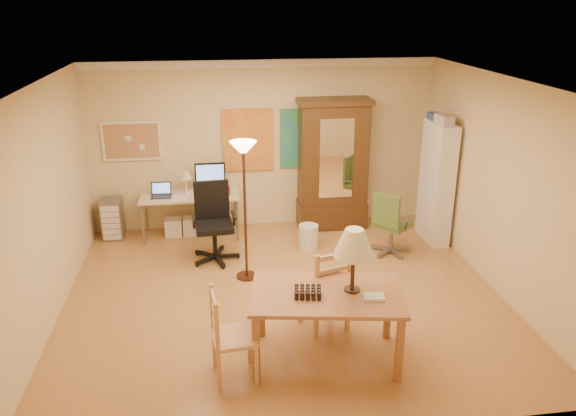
{
  "coord_description": "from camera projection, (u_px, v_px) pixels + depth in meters",
  "views": [
    {
      "loc": [
        -0.84,
        -6.28,
        3.59
      ],
      "look_at": [
        0.09,
        0.3,
        1.08
      ],
      "focal_mm": 35.0,
      "sensor_mm": 36.0,
      "label": 1
    }
  ],
  "objects": [
    {
      "name": "floor",
      "position": [
        284.0,
        295.0,
        7.19
      ],
      "size": [
        5.5,
        5.5,
        0.0
      ],
      "primitive_type": "plane",
      "color": "#A9753C",
      "rests_on": "ground"
    },
    {
      "name": "crown_molding",
      "position": [
        262.0,
        63.0,
        8.54
      ],
      "size": [
        5.5,
        0.08,
        0.12
      ],
      "primitive_type": "cube",
      "color": "white",
      "rests_on": "floor"
    },
    {
      "name": "corkboard",
      "position": [
        132.0,
        141.0,
        8.69
      ],
      "size": [
        0.9,
        0.04,
        0.62
      ],
      "primitive_type": "cube",
      "color": "tan",
      "rests_on": "floor"
    },
    {
      "name": "art_panel_left",
      "position": [
        248.0,
        140.0,
        8.94
      ],
      "size": [
        0.8,
        0.04,
        1.0
      ],
      "primitive_type": "cube",
      "color": "gold",
      "rests_on": "floor"
    },
    {
      "name": "art_panel_right",
      "position": [
        303.0,
        138.0,
        9.06
      ],
      "size": [
        0.75,
        0.04,
        0.95
      ],
      "primitive_type": "cube",
      "color": "teal",
      "rests_on": "floor"
    },
    {
      "name": "dining_table",
      "position": [
        337.0,
        279.0,
        5.66
      ],
      "size": [
        1.67,
        1.17,
        1.45
      ],
      "color": "brown",
      "rests_on": "floor"
    },
    {
      "name": "ladder_chair_back",
      "position": [
        326.0,
        290.0,
        6.34
      ],
      "size": [
        0.59,
        0.58,
        1.03
      ],
      "color": "tan",
      "rests_on": "floor"
    },
    {
      "name": "ladder_chair_left",
      "position": [
        231.0,
        338.0,
        5.51
      ],
      "size": [
        0.47,
        0.48,
        0.96
      ],
      "color": "tan",
      "rests_on": "floor"
    },
    {
      "name": "torchiere_lamp",
      "position": [
        244.0,
        170.0,
        7.14
      ],
      "size": [
        0.34,
        0.34,
        1.9
      ],
      "color": "#3D2218",
      "rests_on": "floor"
    },
    {
      "name": "computer_desk",
      "position": [
        192.0,
        210.0,
        8.89
      ],
      "size": [
        1.53,
        0.67,
        1.16
      ],
      "color": "#BCB089",
      "rests_on": "floor"
    },
    {
      "name": "office_chair_black",
      "position": [
        215.0,
        240.0,
        8.1
      ],
      "size": [
        0.7,
        0.7,
        1.13
      ],
      "color": "black",
      "rests_on": "floor"
    },
    {
      "name": "office_chair_green",
      "position": [
        390.0,
        237.0,
        8.29
      ],
      "size": [
        0.62,
        0.62,
        0.97
      ],
      "color": "slate",
      "rests_on": "floor"
    },
    {
      "name": "drawer_cart",
      "position": [
        112.0,
        218.0,
        8.84
      ],
      "size": [
        0.32,
        0.38,
        0.63
      ],
      "color": "slate",
      "rests_on": "floor"
    },
    {
      "name": "armoire",
      "position": [
        333.0,
        173.0,
        9.09
      ],
      "size": [
        1.15,
        0.55,
        2.12
      ],
      "color": "#37250F",
      "rests_on": "floor"
    },
    {
      "name": "bookshelf",
      "position": [
        436.0,
        183.0,
        8.56
      ],
      "size": [
        0.28,
        0.75,
        1.86
      ],
      "color": "white",
      "rests_on": "floor"
    },
    {
      "name": "wastebin",
      "position": [
        308.0,
        237.0,
        8.49
      ],
      "size": [
        0.3,
        0.3,
        0.37
      ],
      "primitive_type": "cylinder",
      "color": "silver",
      "rests_on": "floor"
    }
  ]
}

